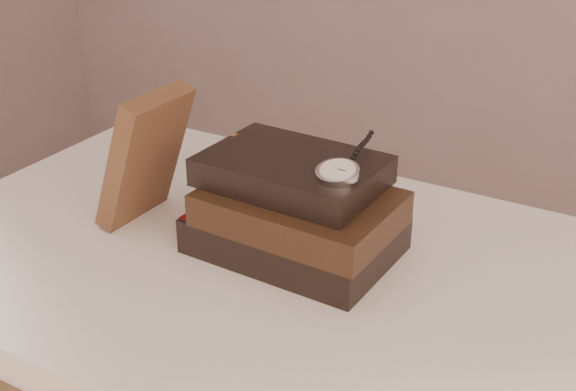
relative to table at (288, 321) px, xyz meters
The scene contains 5 objects.
table is the anchor object (origin of this frame).
book_stack 0.15m from the table, 99.45° to the left, with size 0.26×0.18×0.12m.
journal 0.29m from the table, behind, with size 0.03×0.12×0.19m, color #422819.
pocket_watch 0.23m from the table, 15.03° to the left, with size 0.05×0.15×0.02m.
eyeglasses 0.22m from the table, 128.21° to the left, with size 0.11×0.12×0.05m.
Camera 1 is at (0.40, -0.34, 1.24)m, focal length 46.74 mm.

